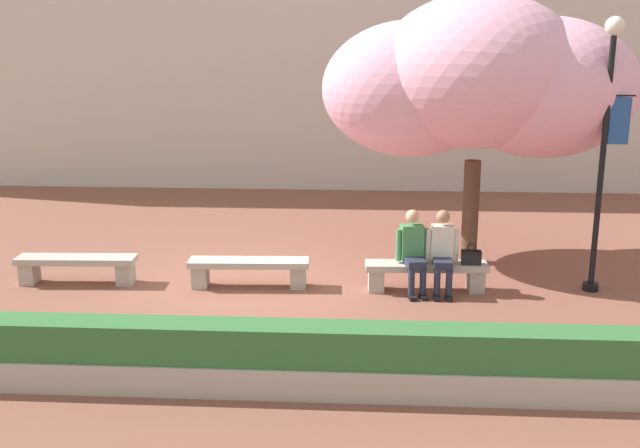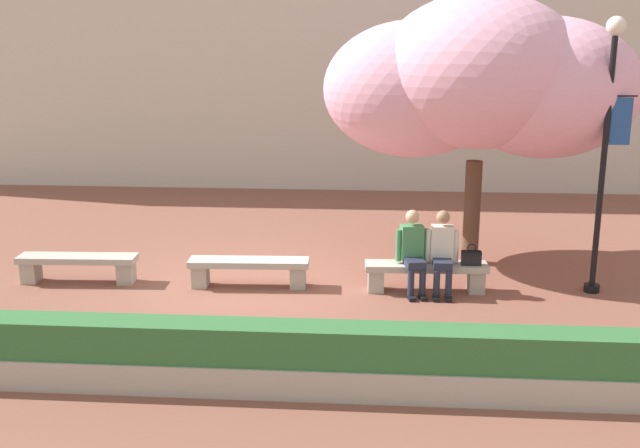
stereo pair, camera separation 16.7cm
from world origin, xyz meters
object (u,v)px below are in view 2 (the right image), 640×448
(person_seated_left, at_px, (413,249))
(cherry_tree_main, at_px, (480,81))
(stone_bench_center, at_px, (426,272))
(person_seated_right, at_px, (442,249))
(stone_bench_west_end, at_px, (78,264))
(handbag, at_px, (471,257))
(stone_bench_near_west, at_px, (249,268))
(lamp_post_with_banner, at_px, (607,132))

(person_seated_left, xyz_separation_m, cherry_tree_main, (1.11, 1.68, 2.45))
(stone_bench_center, xyz_separation_m, person_seated_right, (0.23, -0.05, 0.39))
(cherry_tree_main, bearing_deg, stone_bench_west_end, -165.85)
(person_seated_left, height_order, handbag, person_seated_left)
(stone_bench_near_west, bearing_deg, lamp_post_with_banner, 1.77)
(stone_bench_near_west, height_order, lamp_post_with_banner, lamp_post_with_banner)
(stone_bench_center, distance_m, lamp_post_with_banner, 3.40)
(person_seated_left, bearing_deg, stone_bench_center, 13.47)
(stone_bench_near_west, relative_size, stone_bench_center, 1.00)
(person_seated_left, relative_size, person_seated_right, 1.00)
(handbag, bearing_deg, stone_bench_center, 177.91)
(stone_bench_near_west, distance_m, lamp_post_with_banner, 5.82)
(stone_bench_near_west, bearing_deg, stone_bench_west_end, 180.00)
(stone_bench_near_west, bearing_deg, cherry_tree_main, 23.90)
(stone_bench_near_west, height_order, person_seated_right, person_seated_right)
(person_seated_left, relative_size, cherry_tree_main, 0.25)
(stone_bench_west_end, distance_m, person_seated_right, 5.83)
(person_seated_right, height_order, handbag, person_seated_right)
(cherry_tree_main, bearing_deg, lamp_post_with_banner, -40.62)
(stone_bench_near_west, bearing_deg, handbag, -0.41)
(stone_bench_west_end, relative_size, handbag, 5.65)
(stone_bench_west_end, relative_size, person_seated_left, 1.49)
(person_seated_right, height_order, lamp_post_with_banner, lamp_post_with_banner)
(cherry_tree_main, distance_m, lamp_post_with_banner, 2.34)
(stone_bench_center, xyz_separation_m, cherry_tree_main, (0.89, 1.63, 2.84))
(person_seated_right, bearing_deg, person_seated_left, 179.83)
(person_seated_left, bearing_deg, handbag, 1.74)
(cherry_tree_main, bearing_deg, person_seated_right, -111.37)
(cherry_tree_main, xyz_separation_m, lamp_post_with_banner, (1.71, -1.47, -0.65))
(stone_bench_center, bearing_deg, stone_bench_near_west, 180.00)
(stone_bench_near_west, xyz_separation_m, person_seated_left, (2.57, -0.05, 0.39))
(person_seated_left, relative_size, lamp_post_with_banner, 0.31)
(stone_bench_center, relative_size, handbag, 5.65)
(stone_bench_west_end, relative_size, lamp_post_with_banner, 0.46)
(stone_bench_center, height_order, person_seated_left, person_seated_left)
(handbag, height_order, lamp_post_with_banner, lamp_post_with_banner)
(person_seated_left, bearing_deg, stone_bench_west_end, 179.44)
(handbag, bearing_deg, cherry_tree_main, 82.80)
(person_seated_left, distance_m, lamp_post_with_banner, 3.35)
(stone_bench_west_end, xyz_separation_m, person_seated_left, (5.37, -0.05, 0.39))
(handbag, relative_size, lamp_post_with_banner, 0.08)
(person_seated_right, bearing_deg, stone_bench_center, 166.97)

